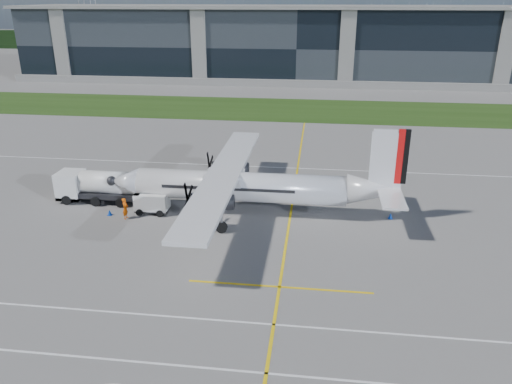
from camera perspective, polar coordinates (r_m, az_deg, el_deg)
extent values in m
plane|color=slate|center=(75.94, 3.31, 8.13)|extent=(400.00, 400.00, 0.00)
cube|color=#203C10|center=(83.73, 3.71, 9.40)|extent=(400.00, 18.00, 0.04)
cube|color=black|center=(114.27, 4.90, 16.41)|extent=(120.00, 20.00, 15.00)
cube|color=black|center=(174.40, 5.81, 16.65)|extent=(400.00, 6.00, 6.00)
cube|color=yellow|center=(47.15, 4.30, -0.39)|extent=(0.20, 70.00, 0.01)
cube|color=white|center=(26.87, -5.58, -19.40)|extent=(90.00, 0.15, 0.01)
imported|color=#F25907|center=(43.25, -14.73, -1.66)|extent=(0.62, 0.86, 2.10)
cone|color=#0B3FBB|center=(55.39, -1.79, 3.31)|extent=(0.36, 0.36, 0.50)
cone|color=#0B3FBB|center=(43.63, 15.12, -2.64)|extent=(0.36, 0.36, 0.50)
cone|color=#0B3FBB|center=(44.58, -16.38, -2.25)|extent=(0.36, 0.36, 0.50)
cone|color=#0B3FBB|center=(46.95, -17.85, -1.20)|extent=(0.36, 0.36, 0.50)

